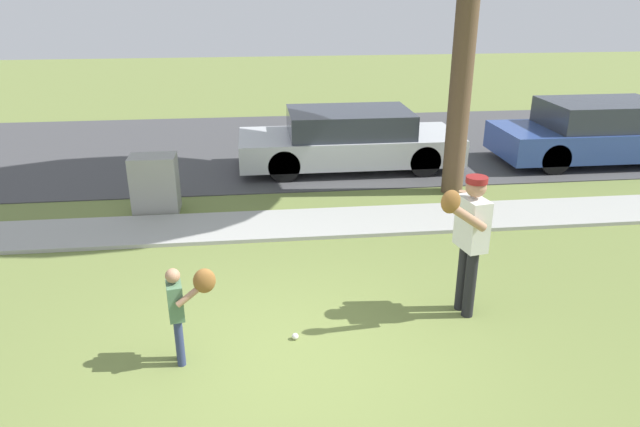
# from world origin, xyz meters

# --- Properties ---
(ground_plane) EXTENTS (48.00, 48.00, 0.00)m
(ground_plane) POSITION_xyz_m (0.00, 3.50, 0.00)
(ground_plane) COLOR olive
(sidewalk_strip) EXTENTS (36.00, 1.20, 0.06)m
(sidewalk_strip) POSITION_xyz_m (0.00, 3.60, 0.03)
(sidewalk_strip) COLOR #A3A39E
(sidewalk_strip) RESTS_ON ground
(road_surface) EXTENTS (36.00, 6.80, 0.02)m
(road_surface) POSITION_xyz_m (0.00, 8.60, 0.01)
(road_surface) COLOR #424244
(road_surface) RESTS_ON ground
(person_adult) EXTENTS (0.67, 0.72, 1.71)m
(person_adult) POSITION_xyz_m (2.11, 0.68, 1.07)
(person_adult) COLOR black
(person_adult) RESTS_ON ground
(person_child) EXTENTS (0.53, 0.38, 1.12)m
(person_child) POSITION_xyz_m (-1.05, 0.06, 0.72)
(person_child) COLOR navy
(person_child) RESTS_ON ground
(baseball) EXTENTS (0.07, 0.07, 0.07)m
(baseball) POSITION_xyz_m (0.09, 0.36, 0.04)
(baseball) COLOR white
(baseball) RESTS_ON ground
(utility_cabinet) EXTENTS (0.77, 0.53, 1.00)m
(utility_cabinet) POSITION_xyz_m (-1.99, 4.54, 0.50)
(utility_cabinet) COLOR gray
(utility_cabinet) RESTS_ON ground
(parked_sedan_silver) EXTENTS (4.60, 1.80, 1.23)m
(parked_sedan_silver) POSITION_xyz_m (1.72, 6.67, 0.62)
(parked_sedan_silver) COLOR silver
(parked_sedan_silver) RESTS_ON road_surface
(parked_wagon_blue) EXTENTS (4.50, 1.80, 1.33)m
(parked_wagon_blue) POSITION_xyz_m (7.24, 6.50, 0.66)
(parked_wagon_blue) COLOR #2D478C
(parked_wagon_blue) RESTS_ON road_surface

